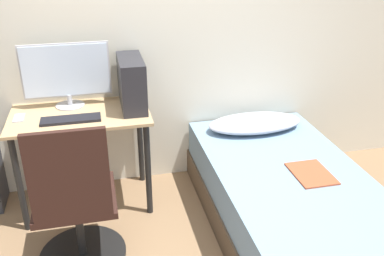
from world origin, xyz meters
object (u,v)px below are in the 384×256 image
Objects in this scene: keyboard at (71,119)px; monitor at (66,73)px; bed at (286,201)px; pc_tower at (132,83)px; office_chair at (77,214)px.

monitor is at bearing 92.27° from keyboard.
bed is at bearing -20.68° from keyboard.
monitor is 0.47m from pc_tower.
bed is at bearing -29.84° from monitor.
keyboard is 0.92× the size of pc_tower.
bed is 1.79m from monitor.
office_chair is 2.30× the size of pc_tower.
bed is 4.24× the size of pc_tower.
office_chair reaches higher than keyboard.
bed is at bearing -35.68° from pc_tower.
monitor reaches higher than keyboard.
keyboard is (-1.39, 0.53, 0.53)m from bed.
pc_tower is (0.45, -0.12, -0.07)m from monitor.
office_chair is 0.54× the size of bed.
office_chair is 1.04m from monitor.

